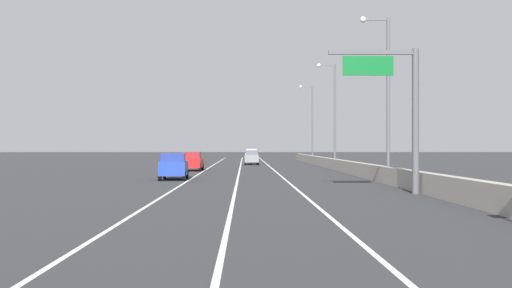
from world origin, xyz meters
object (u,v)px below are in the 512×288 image
Objects in this scene: overhead_sign_gantry at (401,102)px; car_gray_2 at (252,157)px; lamp_post_right_second at (385,88)px; car_white_1 at (251,156)px; lamp_post_right_fourth at (311,119)px; lamp_post_right_third at (333,109)px; car_red_0 at (193,161)px; car_blue_3 at (174,166)px.

overhead_sign_gantry is 47.85m from car_gray_2.
lamp_post_right_second is 43.85m from car_white_1.
lamp_post_right_second is at bearing -90.11° from lamp_post_right_fourth.
lamp_post_right_second is at bearing -75.44° from car_gray_2.
car_red_0 is (-15.08, -7.77, -5.71)m from lamp_post_right_third.
lamp_post_right_third is 24.26m from lamp_post_right_fourth.
car_gray_2 is 0.99× the size of car_blue_3.
overhead_sign_gantry is 31.53m from car_red_0.
car_blue_3 is at bearing -98.53° from car_white_1.
lamp_post_right_fourth reaches higher than car_gray_2.
car_white_1 is 1.09× the size of car_gray_2.
car_gray_2 is (-9.26, -13.23, -5.70)m from lamp_post_right_fourth.
overhead_sign_gantry reaches higher than car_white_1.
lamp_post_right_fourth reaches higher than car_blue_3.
car_gray_2 is (-9.16, 35.28, -5.70)m from lamp_post_right_second.
lamp_post_right_fourth is at bearing 89.89° from lamp_post_right_second.
car_blue_3 is at bearing -100.22° from car_gray_2.
car_blue_3 is (-13.29, 13.28, -3.76)m from overhead_sign_gantry.
overhead_sign_gantry is at bearing -64.98° from car_red_0.
lamp_post_right_third reaches higher than car_white_1.
car_red_0 is at bearing -115.55° from lamp_post_right_fourth.
overhead_sign_gantry reaches higher than car_blue_3.
car_blue_3 is (-6.10, -33.87, 0.03)m from car_gray_2.
car_white_1 is at bearing 76.78° from car_red_0.
lamp_post_right_second is at bearing -47.30° from car_red_0.
lamp_post_right_third is 1.00× the size of lamp_post_right_fourth.
overhead_sign_gantry is 1.73× the size of car_blue_3.
car_red_0 is 26.75m from car_white_1.
car_gray_2 is at bearing -90.51° from car_white_1.
car_blue_3 is at bearing -123.51° from lamp_post_right_third.
car_white_1 is 1.08× the size of car_blue_3.
car_gray_2 is (-9.02, 11.03, -5.70)m from lamp_post_right_third.
car_gray_2 is 34.42m from car_blue_3.
lamp_post_right_fourth is at bearing 33.08° from car_white_1.
car_blue_3 is at bearing -90.19° from car_red_0.
overhead_sign_gantry is at bearing -82.54° from car_white_1.
lamp_post_right_second is at bearing 80.54° from overhead_sign_gantry.
lamp_post_right_third reaches higher than overhead_sign_gantry.
lamp_post_right_fourth is 2.71× the size of car_blue_3.
car_red_0 is at bearing 89.81° from car_blue_3.
lamp_post_right_second is 2.50× the size of car_white_1.
car_red_0 is 0.88× the size of car_white_1.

